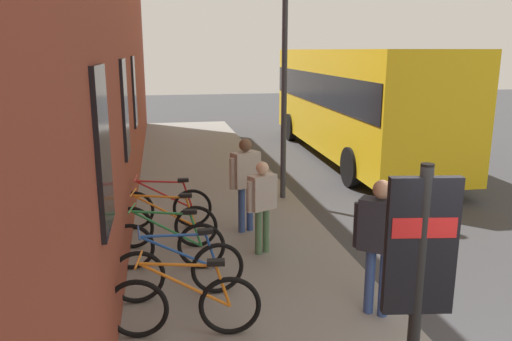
# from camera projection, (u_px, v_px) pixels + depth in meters

# --- Properties ---
(ground) EXTENTS (60.00, 60.00, 0.00)m
(ground) POSITION_uv_depth(u_px,v_px,m) (364.00, 221.00, 10.02)
(ground) COLOR #38383A
(sidewalk_pavement) EXTENTS (24.00, 3.50, 0.12)m
(sidewalk_pavement) POSITION_uv_depth(u_px,v_px,m) (216.00, 198.00, 11.41)
(sidewalk_pavement) COLOR gray
(sidewalk_pavement) RESTS_ON ground
(station_facade) EXTENTS (22.00, 0.65, 8.10)m
(station_facade) POSITION_uv_depth(u_px,v_px,m) (115.00, 17.00, 11.05)
(station_facade) COLOR brown
(station_facade) RESTS_ON ground
(bicycle_end_of_row) EXTENTS (0.48, 1.76, 0.97)m
(bicycle_end_of_row) POSITION_uv_depth(u_px,v_px,m) (185.00, 305.00, 5.70)
(bicycle_end_of_row) COLOR black
(bicycle_end_of_row) RESTS_ON sidewalk_pavement
(bicycle_by_door) EXTENTS (0.48, 1.77, 0.97)m
(bicycle_by_door) POSITION_uv_depth(u_px,v_px,m) (179.00, 270.00, 6.59)
(bicycle_by_door) COLOR black
(bicycle_by_door) RESTS_ON sidewalk_pavement
(bicycle_far_end) EXTENTS (0.49, 1.76, 0.97)m
(bicycle_far_end) POSITION_uv_depth(u_px,v_px,m) (167.00, 244.00, 7.47)
(bicycle_far_end) COLOR black
(bicycle_far_end) RESTS_ON sidewalk_pavement
(bicycle_nearest_sign) EXTENTS (0.48, 1.76, 0.97)m
(bicycle_nearest_sign) POSITION_uv_depth(u_px,v_px,m) (165.00, 225.00, 8.29)
(bicycle_nearest_sign) COLOR black
(bicycle_nearest_sign) RESTS_ON sidewalk_pavement
(bicycle_mid_rack) EXTENTS (0.48, 1.77, 0.97)m
(bicycle_mid_rack) POSITION_uv_depth(u_px,v_px,m) (164.00, 208.00, 9.22)
(bicycle_mid_rack) COLOR black
(bicycle_mid_rack) RESTS_ON sidewalk_pavement
(transit_info_sign) EXTENTS (0.16, 0.56, 2.40)m
(transit_info_sign) POSITION_uv_depth(u_px,v_px,m) (419.00, 265.00, 3.86)
(transit_info_sign) COLOR black
(transit_info_sign) RESTS_ON sidewalk_pavement
(city_bus) EXTENTS (10.57, 2.89, 3.35)m
(city_bus) POSITION_uv_depth(u_px,v_px,m) (353.00, 97.00, 15.53)
(city_bus) COLOR yellow
(city_bus) RESTS_ON ground
(pedestrian_by_facade) EXTENTS (0.50, 0.54, 1.73)m
(pedestrian_by_facade) POSITION_uv_depth(u_px,v_px,m) (380.00, 234.00, 6.03)
(pedestrian_by_facade) COLOR #334C8C
(pedestrian_by_facade) RESTS_ON sidewalk_pavement
(pedestrian_crossing_street) EXTENTS (0.41, 0.60, 1.70)m
(pedestrian_crossing_street) POSITION_uv_depth(u_px,v_px,m) (246.00, 176.00, 8.90)
(pedestrian_crossing_street) COLOR #334C8C
(pedestrian_crossing_street) RESTS_ON sidewalk_pavement
(pedestrian_near_bus) EXTENTS (0.38, 0.53, 1.52)m
(pedestrian_near_bus) POSITION_uv_depth(u_px,v_px,m) (262.00, 198.00, 7.94)
(pedestrian_near_bus) COLOR #4C724C
(pedestrian_near_bus) RESTS_ON sidewalk_pavement
(street_lamp) EXTENTS (0.28, 0.28, 5.38)m
(street_lamp) POSITION_uv_depth(u_px,v_px,m) (285.00, 52.00, 10.48)
(street_lamp) COLOR #333338
(street_lamp) RESTS_ON sidewalk_pavement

